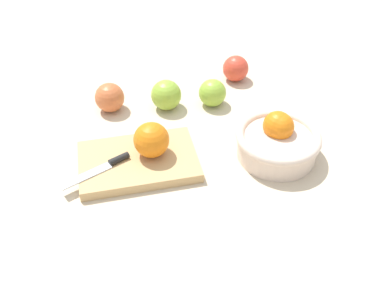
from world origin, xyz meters
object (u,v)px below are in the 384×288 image
(apple_front_center, at_px, (166,95))
(apple_front_left, at_px, (236,68))
(cutting_board, at_px, (138,162))
(orange_on_board, at_px, (151,140))
(bowl, at_px, (278,140))
(knife, at_px, (105,166))
(apple_front_right, at_px, (110,98))
(apple_front_left_2, at_px, (212,93))

(apple_front_center, height_order, apple_front_left, apple_front_center)
(cutting_board, relative_size, orange_on_board, 3.29)
(bowl, height_order, apple_front_left, bowl)
(knife, height_order, apple_front_right, apple_front_right)
(bowl, height_order, apple_front_right, bowl)
(apple_front_right, bearing_deg, knife, 74.00)
(bowl, xyz_separation_m, apple_front_left, (-0.06, -0.32, -0.00))
(orange_on_board, distance_m, apple_front_left_2, 0.26)
(apple_front_right, relative_size, apple_front_left_2, 1.05)
(cutting_board, height_order, knife, knife)
(orange_on_board, height_order, apple_front_right, orange_on_board)
(knife, relative_size, apple_front_right, 2.09)
(apple_front_center, relative_size, apple_front_left, 1.07)
(orange_on_board, relative_size, apple_front_left, 1.07)
(cutting_board, height_order, apple_front_center, apple_front_center)
(bowl, distance_m, apple_front_right, 0.43)
(bowl, relative_size, apple_front_left_2, 2.64)
(apple_front_right, distance_m, apple_front_left_2, 0.26)
(bowl, bearing_deg, apple_front_right, -45.62)
(orange_on_board, xyz_separation_m, knife, (0.10, 0.01, -0.03))
(cutting_board, bearing_deg, orange_on_board, -178.05)
(cutting_board, distance_m, orange_on_board, 0.06)
(cutting_board, relative_size, apple_front_left, 3.53)
(apple_front_center, bearing_deg, bowl, 122.25)
(apple_front_right, xyz_separation_m, apple_front_left, (-0.36, -0.01, -0.00))
(apple_front_left, bearing_deg, orange_on_board, 37.10)
(apple_front_left, bearing_deg, apple_front_left_2, 38.79)
(apple_front_right, distance_m, apple_front_center, 0.14)
(orange_on_board, height_order, apple_front_center, orange_on_board)
(bowl, height_order, apple_front_left_2, bowl)
(apple_front_left, bearing_deg, cutting_board, 34.55)
(bowl, distance_m, apple_front_left, 0.33)
(apple_front_center, bearing_deg, orange_on_board, 62.35)
(apple_front_center, xyz_separation_m, apple_front_left, (-0.22, -0.06, -0.00))
(bowl, bearing_deg, orange_on_board, -16.81)
(apple_front_right, bearing_deg, apple_front_left_2, 163.45)
(apple_front_right, bearing_deg, orange_on_board, 99.48)
(cutting_board, bearing_deg, apple_front_center, -124.97)
(orange_on_board, distance_m, knife, 0.11)
(cutting_board, xyz_separation_m, apple_front_center, (-0.13, -0.19, 0.03))
(knife, xyz_separation_m, apple_front_left_2, (-0.32, -0.16, 0.01))
(apple_front_center, height_order, apple_front_left_2, apple_front_center)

